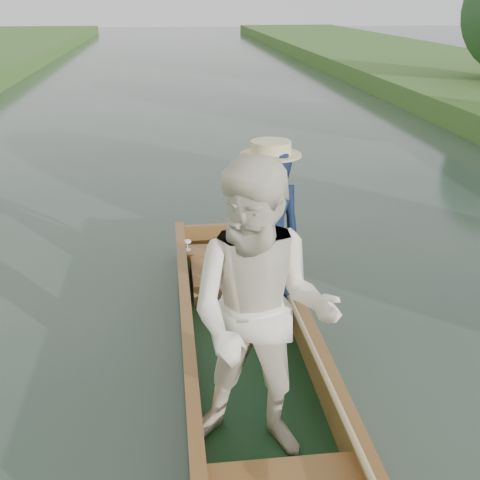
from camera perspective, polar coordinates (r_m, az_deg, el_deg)
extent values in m
plane|color=#283D30|center=(5.29, 0.80, -12.05)|extent=(120.00, 120.00, 0.00)
cube|color=black|center=(5.27, 0.80, -11.69)|extent=(1.10, 5.00, 0.08)
cube|color=brown|center=(5.13, -4.94, -10.17)|extent=(0.08, 5.00, 0.32)
cube|color=brown|center=(5.24, 6.42, -9.43)|extent=(0.08, 5.00, 0.32)
cube|color=brown|center=(7.35, -1.74, 0.32)|extent=(1.10, 0.08, 0.32)
cube|color=brown|center=(5.03, -5.00, -8.44)|extent=(0.10, 5.00, 0.04)
cube|color=brown|center=(5.15, 6.50, -7.73)|extent=(0.10, 5.00, 0.04)
cube|color=brown|center=(6.81, -1.31, -0.96)|extent=(0.94, 0.30, 0.05)
cube|color=brown|center=(3.87, 4.21, -21.63)|extent=(0.94, 0.30, 0.05)
imported|color=black|center=(5.34, 2.77, -0.16)|extent=(0.72, 0.58, 1.73)
cylinder|color=beige|center=(5.09, 2.94, 8.47)|extent=(0.52, 0.52, 0.12)
imported|color=#F2E7CD|center=(3.81, 2.03, -7.27)|extent=(1.18, 1.04, 2.05)
cube|color=brown|center=(6.46, -0.81, -3.38)|extent=(0.85, 0.90, 0.22)
sphere|color=tan|center=(6.31, 1.56, -1.94)|extent=(0.18, 0.18, 0.18)
sphere|color=tan|center=(6.25, 1.58, -0.84)|extent=(0.14, 0.14, 0.14)
sphere|color=tan|center=(6.22, 1.13, -0.37)|extent=(0.05, 0.05, 0.05)
sphere|color=tan|center=(6.23, 2.04, -0.32)|extent=(0.05, 0.05, 0.05)
sphere|color=tan|center=(6.20, 1.65, -1.15)|extent=(0.05, 0.05, 0.05)
sphere|color=tan|center=(6.27, 0.85, -1.82)|extent=(0.06, 0.06, 0.06)
sphere|color=tan|center=(6.29, 2.31, -1.74)|extent=(0.06, 0.06, 0.06)
sphere|color=tan|center=(6.31, 1.18, -2.69)|extent=(0.07, 0.07, 0.07)
sphere|color=tan|center=(6.32, 1.99, -2.65)|extent=(0.07, 0.07, 0.07)
cylinder|color=silver|center=(6.77, -4.99, -0.90)|extent=(0.07, 0.07, 0.01)
cylinder|color=silver|center=(6.76, -5.01, -0.58)|extent=(0.01, 0.01, 0.08)
ellipsoid|color=silver|center=(6.74, -5.02, -0.15)|extent=(0.09, 0.09, 0.05)
cylinder|color=tan|center=(4.88, 6.34, -8.99)|extent=(0.04, 4.09, 0.19)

